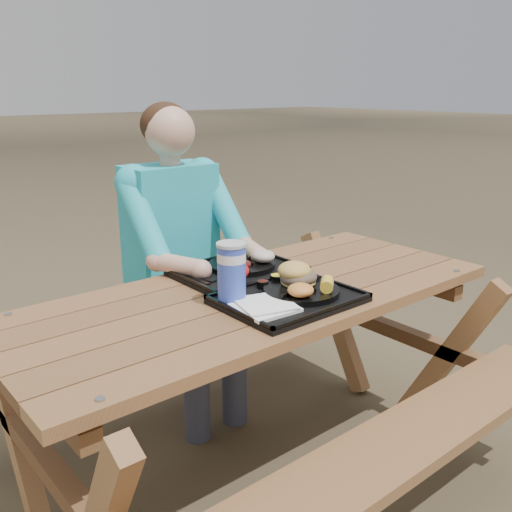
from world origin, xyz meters
TOP-DOWN VIEW (x-y plane):
  - ground at (0.00, 0.00)m, footprint 60.00×60.00m
  - picnic_table at (0.00, 0.00)m, footprint 1.80×1.49m
  - tray_near at (0.01, -0.16)m, footprint 0.45×0.35m
  - tray_far at (0.06, 0.19)m, footprint 0.45×0.35m
  - plate_near at (0.07, -0.16)m, footprint 0.26×0.26m
  - plate_far at (0.09, 0.20)m, footprint 0.26×0.26m
  - napkin_stack at (-0.12, -0.19)m, footprint 0.19×0.19m
  - soda_cup at (-0.16, -0.06)m, footprint 0.09×0.09m
  - condiment_bbq at (0.00, -0.03)m, footprint 0.04×0.04m
  - condiment_mustard at (0.07, -0.03)m, footprint 0.05×0.05m
  - sandwich at (0.09, -0.12)m, footprint 0.12×0.12m
  - mac_cheese at (0.01, -0.22)m, footprint 0.09×0.09m
  - corn_cob at (0.12, -0.23)m, footprint 0.10×0.10m
  - cutlery_far at (-0.11, 0.20)m, footprint 0.06×0.15m
  - burger at (0.08, 0.25)m, footprint 0.10×0.10m
  - baked_beans at (0.04, 0.14)m, footprint 0.08×0.08m
  - potato_salad at (0.16, 0.15)m, footprint 0.09×0.09m
  - diner at (0.05, 0.63)m, footprint 0.48×0.84m

SIDE VIEW (x-z plane):
  - ground at x=0.00m, z-range 0.00..0.00m
  - picnic_table at x=0.00m, z-range 0.00..0.75m
  - diner at x=0.05m, z-range 0.00..1.28m
  - tray_near at x=0.01m, z-range 0.75..0.77m
  - tray_far at x=0.06m, z-range 0.75..0.77m
  - cutlery_far at x=-0.11m, z-range 0.77..0.78m
  - napkin_stack at x=-0.12m, z-range 0.77..0.79m
  - plate_near at x=0.07m, z-range 0.77..0.79m
  - plate_far at x=0.09m, z-range 0.77..0.79m
  - condiment_bbq at x=0.00m, z-range 0.77..0.80m
  - condiment_mustard at x=0.07m, z-range 0.77..0.80m
  - baked_beans at x=0.04m, z-range 0.79..0.83m
  - mac_cheese at x=0.01m, z-range 0.79..0.83m
  - corn_cob at x=0.12m, z-range 0.79..0.83m
  - potato_salad at x=0.16m, z-range 0.79..0.84m
  - burger at x=0.08m, z-range 0.79..0.88m
  - sandwich at x=0.09m, z-range 0.79..0.92m
  - soda_cup at x=-0.16m, z-range 0.77..0.96m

